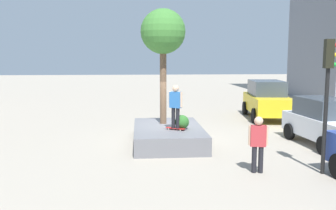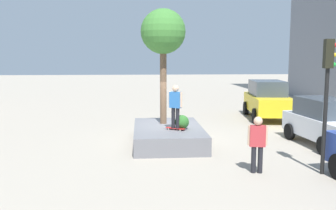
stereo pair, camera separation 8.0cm
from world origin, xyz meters
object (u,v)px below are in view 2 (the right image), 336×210
at_px(traffic_light_corner, 327,82).
at_px(taxi_cab, 267,99).
at_px(skateboard, 175,128).
at_px(skateboarder, 175,103).
at_px(pedestrian_crossing, 257,141).
at_px(police_car, 325,122).
at_px(planter_ledge, 168,135).
at_px(plaza_tree, 163,33).

bearing_deg(traffic_light_corner, taxi_cab, 169.86).
xyz_separation_m(skateboard, skateboarder, (0.00, 0.00, 0.99)).
height_order(skateboarder, pedestrian_crossing, skateboarder).
bearing_deg(police_car, planter_ledge, -97.86).
xyz_separation_m(planter_ledge, pedestrian_crossing, (4.10, 2.42, 0.66)).
height_order(traffic_light_corner, pedestrian_crossing, traffic_light_corner).
xyz_separation_m(planter_ledge, plaza_tree, (-0.77, -0.14, 4.17)).
distance_m(plaza_tree, traffic_light_corner, 7.06).
height_order(planter_ledge, pedestrian_crossing, pedestrian_crossing).
xyz_separation_m(skateboarder, taxi_cab, (-6.48, 5.97, -0.63)).
height_order(plaza_tree, police_car, plaza_tree).
distance_m(planter_ledge, pedestrian_crossing, 4.81).
height_order(skateboard, traffic_light_corner, traffic_light_corner).
bearing_deg(plaza_tree, taxi_cab, 128.33).
xyz_separation_m(plaza_tree, taxi_cab, (-5.03, 6.36, -3.41)).
bearing_deg(skateboarder, planter_ledge, -160.63).
relative_size(skateboarder, taxi_cab, 0.35).
bearing_deg(planter_ledge, skateboard, 19.37).
relative_size(skateboard, pedestrian_crossing, 0.45).
relative_size(skateboard, police_car, 0.19).
xyz_separation_m(skateboard, pedestrian_crossing, (3.42, 2.18, 0.26)).
height_order(police_car, traffic_light_corner, traffic_light_corner).
bearing_deg(plaza_tree, skateboarder, 14.76).
height_order(planter_ledge, traffic_light_corner, traffic_light_corner).
relative_size(planter_ledge, skateboard, 5.76).
bearing_deg(plaza_tree, planter_ledge, 10.52).
bearing_deg(police_car, plaza_tree, -104.35).
bearing_deg(taxi_cab, traffic_light_corner, -10.14).
height_order(planter_ledge, skateboard, skateboard).
distance_m(planter_ledge, police_car, 6.33).
height_order(taxi_cab, pedestrian_crossing, taxi_cab).
xyz_separation_m(skateboarder, pedestrian_crossing, (3.42, 2.18, -0.73)).
bearing_deg(police_car, traffic_light_corner, -27.87).
bearing_deg(taxi_cab, skateboard, -42.67).
bearing_deg(police_car, taxi_cab, -179.76).
distance_m(skateboard, police_car, 6.01).
relative_size(skateboarder, pedestrian_crossing, 0.97).
xyz_separation_m(skateboard, taxi_cab, (-6.48, 5.97, 0.36)).
bearing_deg(skateboarder, pedestrian_crossing, 32.60).
bearing_deg(plaza_tree, pedestrian_crossing, 27.80).
distance_m(plaza_tree, taxi_cab, 8.79).
height_order(skateboard, pedestrian_crossing, pedestrian_crossing).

